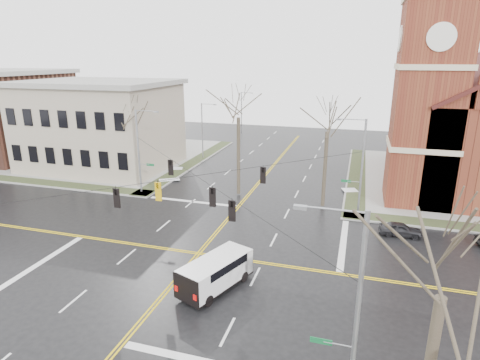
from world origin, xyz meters
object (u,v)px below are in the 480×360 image
(signal_pole_nw, at_px, (140,149))
(signal_pole_ne, at_px, (360,165))
(tree_se, at_px, (444,284))
(cargo_van, at_px, (218,270))
(tree_nw_near, at_px, (238,112))
(streetlight_north_b, at_px, (242,111))
(tree_nw_far, at_px, (131,121))
(signal_pole_se, at_px, (353,311))
(tree_ne, at_px, (328,127))
(streetlight_north_a, at_px, (203,129))
(parked_car_a, at_px, (400,229))

(signal_pole_nw, bearing_deg, signal_pole_ne, 0.00)
(tree_se, bearing_deg, cargo_van, 138.25)
(cargo_van, xyz_separation_m, tree_nw_near, (-4.02, 17.82, 7.74))
(cargo_van, height_order, tree_nw_near, tree_nw_near)
(streetlight_north_b, height_order, tree_nw_far, tree_nw_far)
(signal_pole_se, relative_size, tree_nw_far, 0.87)
(signal_pole_nw, xyz_separation_m, tree_nw_near, (10.29, 2.42, 4.01))
(tree_nw_near, bearing_deg, tree_ne, -6.88)
(streetlight_north_a, xyz_separation_m, streetlight_north_b, (0.00, 20.00, 0.00))
(tree_nw_near, height_order, tree_ne, tree_nw_near)
(tree_nw_near, bearing_deg, signal_pole_ne, -11.06)
(streetlight_north_a, bearing_deg, streetlight_north_b, 90.00)
(signal_pole_nw, distance_m, tree_nw_near, 11.30)
(streetlight_north_a, relative_size, tree_ne, 0.72)
(tree_nw_far, relative_size, tree_ne, 0.93)
(signal_pole_ne, distance_m, streetlight_north_b, 42.61)
(streetlight_north_b, relative_size, tree_ne, 0.72)
(streetlight_north_a, height_order, tree_nw_far, tree_nw_far)
(signal_pole_ne, bearing_deg, streetlight_north_a, 143.10)
(tree_nw_far, distance_m, tree_nw_near, 12.61)
(streetlight_north_a, distance_m, tree_ne, 24.39)
(streetlight_north_b, bearing_deg, streetlight_north_a, -90.00)
(signal_pole_se, xyz_separation_m, tree_se, (2.48, -2.05, 2.85))
(tree_nw_near, relative_size, tree_se, 1.15)
(signal_pole_se, distance_m, tree_nw_near, 28.54)
(parked_car_a, height_order, tree_nw_far, tree_nw_far)
(signal_pole_ne, bearing_deg, streetlight_north_b, 121.05)
(streetlight_north_b, xyz_separation_m, tree_nw_near, (9.62, -34.08, 4.49))
(streetlight_north_b, relative_size, tree_nw_near, 0.65)
(signal_pole_se, distance_m, parked_car_a, 20.15)
(tree_nw_near, bearing_deg, streetlight_north_a, 124.33)
(signal_pole_nw, bearing_deg, tree_se, -44.92)
(parked_car_a, bearing_deg, signal_pole_se, 166.81)
(signal_pole_ne, distance_m, tree_se, 25.33)
(streetlight_north_a, bearing_deg, tree_nw_near, -55.67)
(streetlight_north_a, height_order, streetlight_north_b, same)
(signal_pole_nw, xyz_separation_m, cargo_van, (14.31, -15.40, -3.74))
(streetlight_north_b, relative_size, parked_car_a, 2.33)
(signal_pole_nw, xyz_separation_m, streetlight_north_a, (0.67, 16.50, -0.48))
(signal_pole_se, bearing_deg, tree_se, -39.62)
(signal_pole_nw, bearing_deg, tree_nw_far, 133.37)
(signal_pole_nw, height_order, parked_car_a, signal_pole_nw)
(parked_car_a, relative_size, tree_ne, 0.31)
(cargo_van, distance_m, tree_nw_near, 19.84)
(streetlight_north_a, xyz_separation_m, tree_se, (24.45, -41.55, 3.34))
(signal_pole_se, relative_size, cargo_van, 1.56)
(cargo_van, xyz_separation_m, parked_car_a, (11.97, 11.73, -0.63))
(tree_se, bearing_deg, signal_pole_ne, 95.65)
(streetlight_north_a, bearing_deg, parked_car_a, -38.22)
(tree_nw_far, bearing_deg, streetlight_north_b, 85.14)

